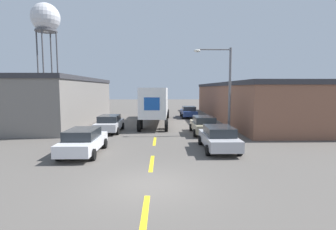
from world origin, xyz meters
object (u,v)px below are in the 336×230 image
at_px(semi_truck, 156,102).
at_px(parked_car_right_far, 189,112).
at_px(street_lamp, 225,83).
at_px(parked_car_left_near, 83,141).
at_px(parked_car_right_mid, 204,125).
at_px(parked_car_left_far, 110,123).
at_px(parked_car_right_near, 219,138).
at_px(water_tower, 46,19).

height_order(semi_truck, parked_car_right_far, semi_truck).
bearing_deg(street_lamp, parked_car_left_near, -147.27).
height_order(parked_car_right_mid, parked_car_left_near, same).
distance_m(parked_car_right_mid, parked_car_left_far, 8.10).
bearing_deg(parked_car_right_mid, parked_car_right_far, 90.00).
height_order(parked_car_left_near, parked_car_right_near, same).
relative_size(semi_truck, street_lamp, 1.92).
bearing_deg(semi_truck, parked_car_right_far, 53.18).
bearing_deg(water_tower, semi_truck, -48.02).
distance_m(parked_car_left_far, parked_car_right_near, 10.53).
bearing_deg(parked_car_left_far, street_lamp, -8.69).
bearing_deg(parked_car_right_far, parked_car_left_near, -113.15).
height_order(parked_car_left_near, street_lamp, street_lamp).
distance_m(parked_car_right_near, parked_car_right_far, 17.95).
relative_size(water_tower, street_lamp, 2.89).
xyz_separation_m(semi_truck, parked_car_right_mid, (4.10, -7.11, -1.55)).
bearing_deg(street_lamp, parked_car_right_mid, 165.43).
height_order(parked_car_right_mid, street_lamp, street_lamp).
xyz_separation_m(parked_car_right_near, street_lamp, (1.59, 5.34, 3.42)).
distance_m(parked_car_right_far, street_lamp, 13.16).
relative_size(semi_truck, water_tower, 0.66).
bearing_deg(semi_truck, parked_car_left_far, -120.95).
bearing_deg(water_tower, parked_car_left_near, -64.64).
height_order(semi_truck, parked_car_left_near, semi_truck).
distance_m(parked_car_left_far, parked_car_right_far, 13.73).
bearing_deg(water_tower, parked_car_right_mid, -50.41).
bearing_deg(parked_car_right_mid, street_lamp, -14.57).
xyz_separation_m(parked_car_left_near, parked_car_right_near, (8.03, 0.84, 0.00)).
distance_m(parked_car_left_near, water_tower, 45.37).
height_order(semi_truck, street_lamp, street_lamp).
xyz_separation_m(parked_car_right_far, water_tower, (-26.15, 19.43, 16.41)).
distance_m(parked_car_right_far, water_tower, 36.48).
bearing_deg(semi_truck, parked_car_right_near, -70.26).
height_order(parked_car_left_far, parked_car_right_far, same).
bearing_deg(parked_car_right_far, parked_car_right_near, -90.00).
height_order(water_tower, street_lamp, water_tower).
xyz_separation_m(parked_car_left_near, water_tower, (-18.12, 38.22, 16.41)).
relative_size(parked_car_right_near, street_lamp, 0.66).
xyz_separation_m(parked_car_left_near, parked_car_right_far, (8.03, 18.79, 0.00)).
xyz_separation_m(parked_car_left_far, water_tower, (-18.12, 30.57, 16.41)).
bearing_deg(parked_car_left_far, parked_car_right_mid, -7.50).
distance_m(semi_truck, water_tower, 36.17).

